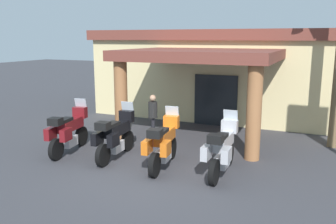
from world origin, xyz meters
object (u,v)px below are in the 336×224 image
Objects in this scene: motel_building at (233,71)px; motorcycle_maroon at (69,131)px; motorcycle_orange at (163,144)px; pedestrian at (153,114)px; motorcycle_black at (115,136)px; motorcycle_silver at (222,149)px.

motorcycle_maroon is (-3.13, -8.32, -1.31)m from motel_building.
motel_building is at bearing -29.64° from motorcycle_maroon.
motorcycle_orange is 2.82m from pedestrian.
motorcycle_black is at bearing -122.12° from pedestrian.
motorcycle_black is 3.29m from motorcycle_silver.
motorcycle_silver is at bearing -63.85° from pedestrian.
pedestrian is at bearing -7.66° from motorcycle_black.
motorcycle_black is (1.65, 0.12, 0.00)m from motorcycle_maroon.
motel_building is 8.44m from motorcycle_orange.
pedestrian is at bearing -46.17° from motorcycle_maroon.
pedestrian is (0.15, 2.25, 0.25)m from motorcycle_black.
motel_building reaches higher than motorcycle_maroon.
motorcycle_maroon is 4.94m from motorcycle_silver.
motel_building is 5.62× the size of motorcycle_silver.
motorcycle_black is 1.35× the size of pedestrian.
motorcycle_orange is (3.29, -0.01, 0.00)m from motorcycle_maroon.
motorcycle_silver is (4.94, 0.13, 0.00)m from motorcycle_maroon.
motel_building reaches higher than motorcycle_silver.
motorcycle_maroon is 1.00× the size of motorcycle_silver.
motel_building is at bearing -14.20° from motorcycle_black.
motorcycle_black and motorcycle_silver have the same top height.
motorcycle_silver is (1.65, 0.14, 0.00)m from motorcycle_orange.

